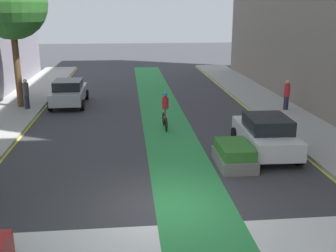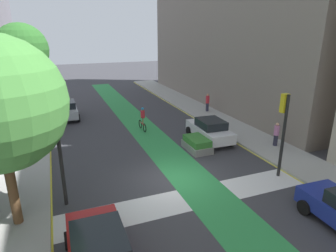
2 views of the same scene
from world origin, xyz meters
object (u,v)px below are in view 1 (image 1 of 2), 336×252
Objects in this scene: car_white_right_far at (266,134)px; pedestrian_sidewalk_right_a at (287,95)px; car_silver_left_far at (69,92)px; median_planter at (234,155)px; pedestrian_sidewalk_left_a at (26,94)px; street_tree_far at (11,3)px; cyclist_in_lane at (165,110)px.

pedestrian_sidewalk_right_a is at bearing 62.20° from car_white_right_far.
pedestrian_sidewalk_right_a reaches higher than car_silver_left_far.
car_white_right_far is 2.00× the size of median_planter.
car_silver_left_far and car_white_right_far have the same top height.
car_silver_left_far is at bearing 124.91° from median_planter.
pedestrian_sidewalk_left_a is at bearing 144.08° from car_white_right_far.
street_tree_far is 3.69× the size of median_planter.
car_silver_left_far is at bearing 13.81° from street_tree_far.
cyclist_in_lane is (5.34, -5.65, 0.17)m from car_silver_left_far.
median_planter is (-5.06, -7.78, -0.60)m from pedestrian_sidewalk_right_a.
pedestrian_sidewalk_right_a reaches higher than median_planter.
cyclist_in_lane is at bearing -46.58° from car_silver_left_far.
car_silver_left_far is 5.88m from street_tree_far.
cyclist_in_lane is 7.68m from pedestrian_sidewalk_right_a.
street_tree_far is (-2.72, -0.67, 5.17)m from car_silver_left_far.
median_planter is at bearing -67.19° from cyclist_in_lane.
pedestrian_sidewalk_left_a is (-11.30, 8.19, 0.23)m from car_white_right_far.
pedestrian_sidewalk_right_a is 9.30m from median_planter.
pedestrian_sidewalk_right_a is 0.21× the size of street_tree_far.
car_white_right_far is at bearing -36.74° from street_tree_far.
car_white_right_far is 2.29× the size of cyclist_in_lane.
car_silver_left_far is 2.58m from pedestrian_sidewalk_left_a.
street_tree_far is at bearing 135.44° from median_planter.
median_planter is at bearing -142.52° from car_white_right_far.
car_white_right_far is 15.61m from street_tree_far.
street_tree_far reaches higher than car_white_right_far.
pedestrian_sidewalk_left_a is at bearing 135.83° from median_planter.
car_white_right_far is at bearing -45.71° from cyclist_in_lane.
pedestrian_sidewalk_left_a is 0.81× the size of median_planter.
cyclist_in_lane is at bearing -29.94° from pedestrian_sidewalk_left_a.
car_white_right_far is at bearing 37.48° from median_planter.
cyclist_in_lane is 1.11× the size of pedestrian_sidewalk_right_a.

